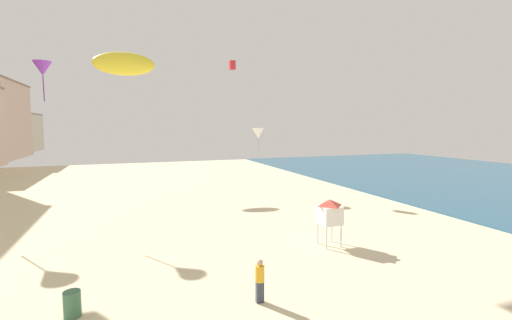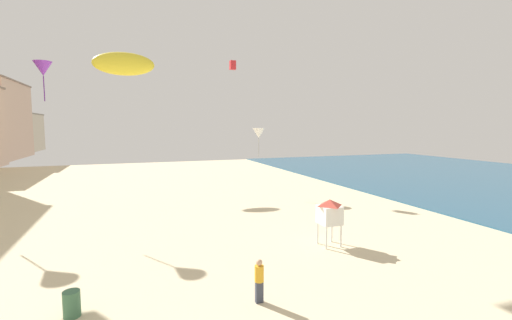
% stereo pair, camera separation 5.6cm
% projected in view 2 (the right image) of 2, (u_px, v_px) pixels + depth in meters
% --- Properties ---
extents(boardwalk_hotel_furthest, '(11.66, 19.05, 9.88)m').
position_uv_depth(boardwalk_hotel_furthest, '(10.00, 133.00, 87.18)').
color(boardwalk_hotel_furthest, beige).
rests_on(boardwalk_hotel_furthest, ground).
extents(kite_flyer, '(0.34, 0.34, 1.64)m').
position_uv_depth(kite_flyer, '(259.00, 278.00, 12.67)').
color(kite_flyer, '#383D4C').
rests_on(kite_flyer, ground).
extents(lifeguard_stand, '(1.10, 1.10, 2.55)m').
position_uv_depth(lifeguard_stand, '(329.00, 212.00, 18.70)').
color(lifeguard_stand, white).
rests_on(lifeguard_stand, ground).
extents(beach_trash_bin, '(0.56, 0.56, 0.90)m').
position_uv_depth(beach_trash_bin, '(72.00, 304.00, 11.76)').
color(beach_trash_bin, '#3D6B4C').
rests_on(beach_trash_bin, ground).
extents(kite_yellow_parafoil, '(2.44, 0.68, 0.95)m').
position_uv_depth(kite_yellow_parafoil, '(124.00, 64.00, 14.29)').
color(kite_yellow_parafoil, yellow).
extents(kite_purple_delta, '(1.18, 1.18, 2.67)m').
position_uv_depth(kite_purple_delta, '(43.00, 69.00, 23.30)').
color(kite_purple_delta, purple).
extents(kite_red_box, '(0.57, 0.57, 0.90)m').
position_uv_depth(kite_red_box, '(233.00, 65.00, 35.59)').
color(kite_red_box, red).
extents(kite_white_delta, '(1.16, 1.16, 2.64)m').
position_uv_depth(kite_white_delta, '(259.00, 133.00, 32.28)').
color(kite_white_delta, white).
extents(kite_purple_parafoil, '(2.86, 0.79, 1.11)m').
position_uv_depth(kite_purple_parafoil, '(129.00, 65.00, 36.58)').
color(kite_purple_parafoil, purple).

